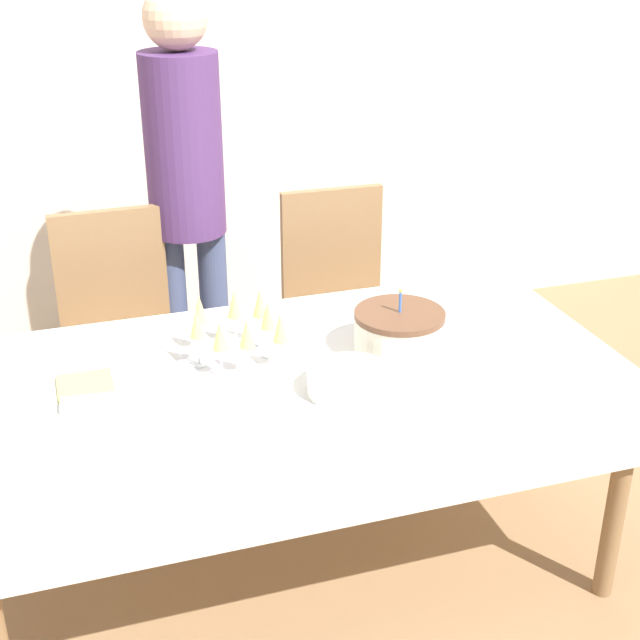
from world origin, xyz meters
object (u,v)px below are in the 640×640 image
at_px(birthday_cake, 399,332).
at_px(champagne_tray, 239,335).
at_px(plate_stack_main, 350,382).
at_px(person_standing, 186,178).
at_px(dining_chair_far_right, 340,304).
at_px(dining_chair_far_left, 120,334).

distance_m(birthday_cake, champagne_tray, 0.47).
xyz_separation_m(birthday_cake, plate_stack_main, (-0.22, -0.18, -0.03)).
relative_size(plate_stack_main, person_standing, 0.14).
bearing_deg(birthday_cake, person_standing, 114.50).
bearing_deg(dining_chair_far_right, plate_stack_main, -107.55).
bearing_deg(champagne_tray, dining_chair_far_left, 111.61).
bearing_deg(dining_chair_far_left, dining_chair_far_right, 0.00).
relative_size(dining_chair_far_right, birthday_cake, 3.57).
relative_size(dining_chair_far_left, plate_stack_main, 4.04).
bearing_deg(dining_chair_far_right, person_standing, 161.81).
bearing_deg(birthday_cake, champagne_tray, 169.86).
bearing_deg(plate_stack_main, dining_chair_far_left, 118.39).
distance_m(dining_chair_far_right, champagne_tray, 0.95).
relative_size(dining_chair_far_left, dining_chair_far_right, 1.00).
height_order(champagne_tray, person_standing, person_standing).
height_order(champagne_tray, plate_stack_main, champagne_tray).
bearing_deg(plate_stack_main, dining_chair_far_right, 72.45).
height_order(birthday_cake, champagne_tray, birthday_cake).
height_order(dining_chair_far_right, person_standing, person_standing).
bearing_deg(dining_chair_far_left, birthday_cake, -46.92).
xyz_separation_m(dining_chair_far_right, champagne_tray, (-0.56, -0.71, 0.28)).
bearing_deg(champagne_tray, dining_chair_far_right, 52.12).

